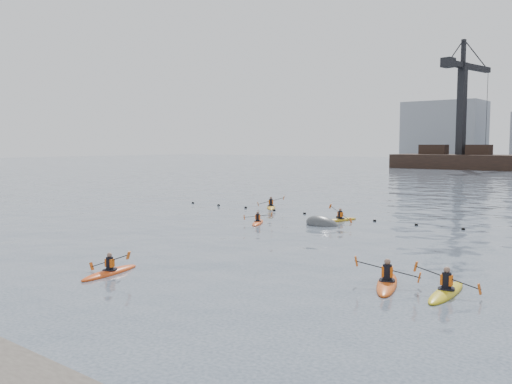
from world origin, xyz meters
TOP-DOWN VIEW (x-y plane):
  - ground at (0.00, 0.00)m, footprint 400.00×400.00m
  - float_line at (-0.50, 22.53)m, footprint 33.24×0.73m
  - kayaker_0 at (-0.55, 1.51)m, footprint 2.15×3.21m
  - kayaker_1 at (11.30, 7.14)m, footprint 2.37×3.54m
  - kayaker_2 at (-4.72, 16.48)m, footprint 1.93×2.81m
  - kayaker_3 at (-1.00, 21.03)m, footprint 2.13×3.18m
  - kayaker_4 at (9.14, 6.92)m, footprint 2.34×3.65m
  - kayaker_5 at (-9.44, 24.18)m, footprint 2.60×3.09m
  - mooring_buoy at (-0.86, 18.51)m, footprint 2.73×1.80m

SIDE VIEW (x-z plane):
  - ground at x=0.00m, z-range 0.00..0.00m
  - mooring_buoy at x=-0.86m, z-range -0.81..0.81m
  - float_line at x=-0.50m, z-range -0.09..0.15m
  - kayaker_2 at x=-4.72m, z-range -0.38..0.55m
  - kayaker_3 at x=-1.00m, z-range -0.51..0.70m
  - kayaker_0 at x=-0.55m, z-range -0.48..0.67m
  - kayaker_5 at x=-9.44m, z-range -0.48..0.68m
  - kayaker_1 at x=11.30m, z-range -0.48..0.69m
  - kayaker_4 at x=9.14m, z-range -0.48..0.70m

